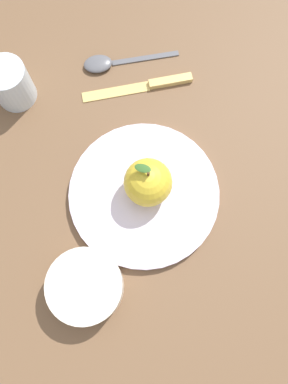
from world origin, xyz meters
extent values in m
plane|color=brown|center=(0.00, 0.00, 0.00)|extent=(2.40, 2.40, 0.00)
cylinder|color=silver|center=(-0.02, 0.04, 0.01)|extent=(0.23, 0.23, 0.01)
torus|color=silver|center=(-0.02, 0.04, 0.01)|extent=(0.23, 0.23, 0.01)
sphere|color=gold|center=(-0.02, 0.03, 0.05)|extent=(0.07, 0.07, 0.07)
cylinder|color=#4C3319|center=(-0.02, 0.03, 0.09)|extent=(0.00, 0.00, 0.01)
ellipsoid|color=#386628|center=(-0.01, 0.03, 0.09)|extent=(0.03, 0.02, 0.01)
cylinder|color=silver|center=(-0.06, 0.20, 0.02)|extent=(0.11, 0.11, 0.04)
torus|color=silver|center=(-0.06, 0.20, 0.04)|extent=(0.11, 0.11, 0.01)
cylinder|color=#B7AF9F|center=(-0.06, 0.20, 0.04)|extent=(0.08, 0.08, 0.01)
cylinder|color=silver|center=(0.25, 0.06, 0.04)|extent=(0.06, 0.06, 0.07)
torus|color=silver|center=(0.25, 0.06, 0.07)|extent=(0.06, 0.06, 0.01)
cylinder|color=#8B959D|center=(0.25, 0.06, 0.07)|extent=(0.05, 0.05, 0.01)
cube|color=#D8B766|center=(0.13, -0.06, 0.00)|extent=(0.08, 0.10, 0.00)
cube|color=#D8B766|center=(0.08, -0.13, 0.01)|extent=(0.05, 0.07, 0.01)
ellipsoid|color=#59595E|center=(0.19, -0.07, 0.01)|extent=(0.06, 0.06, 0.01)
cube|color=#59595E|center=(0.14, -0.14, 0.00)|extent=(0.08, 0.10, 0.01)
camera|label=1|loc=(-0.13, 0.15, 0.59)|focal=36.93mm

